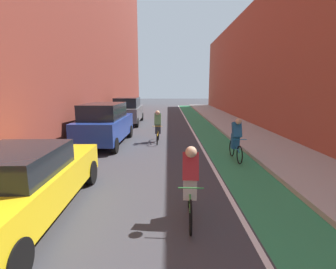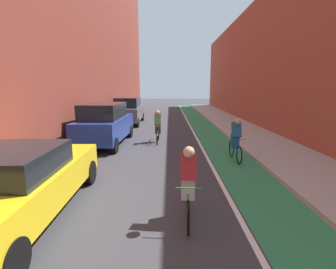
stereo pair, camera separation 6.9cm
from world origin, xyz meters
name	(u,v)px [view 1 (the left image)]	position (x,y,z in m)	size (l,w,h in m)	color
ground_plane	(160,137)	(0.00, 17.87, 0.00)	(96.21, 96.21, 0.00)	#38383D
bike_lane_paint	(206,131)	(2.86, 19.87, 0.00)	(1.60, 43.73, 0.00)	#2D8451
lane_divider_stripe	(192,131)	(1.96, 19.87, 0.00)	(0.12, 43.73, 0.00)	white
sidewalk_right	(241,130)	(5.08, 19.87, 0.07)	(2.85, 43.73, 0.14)	#A8A59E
building_facade_right	(274,62)	(7.70, 21.87, 4.40)	(2.40, 39.73, 8.80)	#9E4C38
parked_sedan_yellow_cab	(21,183)	(-2.60, 9.19, 0.79)	(2.00, 4.82, 1.53)	yellow
parked_suv_blue	(104,124)	(-2.61, 16.05, 1.02)	(2.02, 4.53, 1.98)	navy
parked_suv_gray	(127,110)	(-2.60, 22.93, 1.02)	(1.93, 4.73, 1.98)	#595B60
cyclist_mid	(189,182)	(0.85, 9.16, 0.81)	(0.48, 1.70, 1.61)	black
cyclist_trailing	(235,138)	(2.96, 13.46, 0.85)	(0.48, 1.72, 1.61)	black
cyclist_far	(157,126)	(-0.11, 16.50, 0.81)	(0.48, 1.73, 1.62)	black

